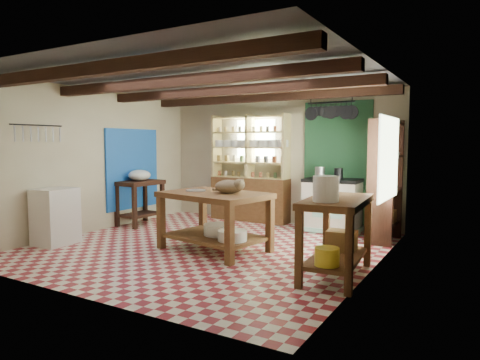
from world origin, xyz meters
The scene contains 30 objects.
floor centered at (0.00, 0.00, -0.01)m, with size 5.00×5.00×0.02m, color maroon.
ceiling centered at (0.00, 0.00, 2.60)m, with size 5.00×5.00×0.02m, color #404145.
wall_back centered at (0.00, 2.50, 1.30)m, with size 5.00×0.04×2.60m, color beige.
wall_front centered at (0.00, -2.50, 1.30)m, with size 5.00×0.04×2.60m, color beige.
wall_left centered at (-2.50, 0.00, 1.30)m, with size 0.04×5.00×2.60m, color beige.
wall_right centered at (2.50, 0.00, 1.30)m, with size 0.04×5.00×2.60m, color beige.
ceiling_beams centered at (0.00, 0.00, 2.48)m, with size 5.00×3.80×0.15m, color black.
blue_wall_patch centered at (-2.47, 0.90, 1.10)m, with size 0.04×1.40×1.60m, color #1752B2.
green_wall_patch centered at (1.25, 2.47, 1.25)m, with size 1.30×0.04×2.30m, color #1C482A.
window_back centered at (-0.50, 2.48, 1.70)m, with size 0.90×0.02×0.80m, color white.
window_right centered at (2.48, 1.00, 1.40)m, with size 0.02×1.30×1.20m, color white.
utensil_rail centered at (-2.44, -1.20, 1.78)m, with size 0.06×0.90×0.28m, color black.
pot_rack centered at (1.25, 2.05, 2.18)m, with size 0.86×0.12×0.36m, color black.
shelving_unit centered at (-0.55, 2.31, 1.10)m, with size 1.70×0.34×2.20m, color #DBC47E.
tall_rack centered at (2.28, 1.80, 1.00)m, with size 0.40×0.86×2.00m, color black.
work_table centered at (0.20, -0.13, 0.44)m, with size 1.55×1.04×0.88m, color brown.
stove centered at (1.28, 2.15, 0.48)m, with size 0.99×0.67×0.97m, color beige.
prep_table centered at (-2.20, 0.81, 0.44)m, with size 0.60×0.87×0.88m, color black.
white_cabinet centered at (-2.22, -1.09, 0.45)m, with size 0.50×0.60×0.90m, color white.
right_counter centered at (2.18, -0.45, 0.48)m, with size 0.67×1.34×0.96m, color brown.
cat centered at (0.45, -0.13, 0.98)m, with size 0.44×0.34×0.20m, color #866D4E.
steel_tray centered at (-0.16, -0.12, 0.89)m, with size 0.31×0.31×0.02m, color #A5A4AC.
basin_large centered at (0.26, -0.09, 0.32)m, with size 0.47×0.47×0.16m, color white.
basin_small centered at (0.62, -0.31, 0.31)m, with size 0.42×0.42×0.15m, color white.
kettle_left centered at (1.03, 2.14, 1.07)m, with size 0.18×0.18×0.21m, color #A5A4AC.
kettle_right centered at (1.38, 2.15, 1.07)m, with size 0.16×0.16×0.20m, color black.
enamel_bowl centered at (-2.20, 0.81, 0.99)m, with size 0.43×0.43×0.22m, color white.
white_bucket centered at (2.16, -0.80, 1.11)m, with size 0.29×0.29×0.29m, color white.
wicker_basket centered at (2.15, -0.15, 0.38)m, with size 0.36×0.29×0.25m, color olive.
yellow_tub centered at (2.22, -0.89, 0.36)m, with size 0.28×0.28×0.20m, color gold.
Camera 1 is at (3.74, -5.43, 1.63)m, focal length 32.00 mm.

